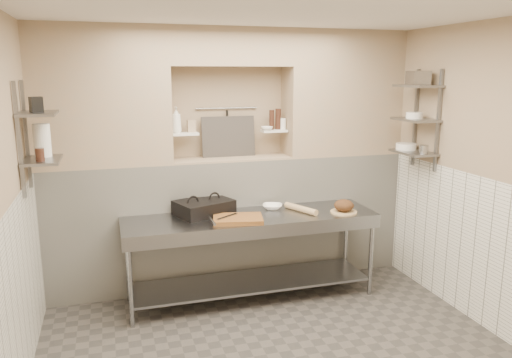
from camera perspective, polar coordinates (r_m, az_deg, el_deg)
name	(u,v)px	position (r m, az deg, el deg)	size (l,w,h in m)	color
wall_right	(502,180)	(4.94, 26.27, -0.12)	(0.10, 3.90, 2.80)	#9E8161
wall_back	(226,156)	(5.75, -3.49, 2.66)	(4.00, 0.10, 2.80)	#9E8161
wall_front	(456,313)	(2.21, 21.92, -14.02)	(4.00, 0.10, 2.80)	#9E8161
backwall_lower	(231,220)	(5.67, -2.82, -4.73)	(4.00, 0.40, 1.40)	white
alcove_sill	(231,158)	(5.51, -2.89, 2.36)	(1.30, 0.40, 0.02)	#9E8161
backwall_pillar_left	(101,97)	(5.28, -17.26, 8.96)	(1.35, 0.40, 1.40)	#9E8161
backwall_pillar_right	(342,94)	(5.89, 9.83, 9.59)	(1.35, 0.40, 1.40)	#9E8161
backwall_header	(230,47)	(5.43, -3.03, 14.82)	(1.30, 0.40, 0.40)	#9E8161
wainscot_left	(13,314)	(3.95, -26.01, -13.74)	(0.02, 3.90, 1.40)	white
wainscot_right	(488,255)	(5.08, 25.03, -7.90)	(0.02, 3.90, 1.40)	white
alcove_shelf_left	(185,134)	(5.37, -8.13, 5.13)	(0.28, 0.16, 0.03)	white
alcove_shelf_right	(274,131)	(5.61, 2.07, 5.53)	(0.28, 0.16, 0.03)	white
utensil_rail	(227,108)	(5.61, -3.37, 8.09)	(0.02, 0.02, 0.70)	gray
hanging_steel	(227,124)	(5.60, -3.30, 6.34)	(0.02, 0.02, 0.30)	black
splash_panel	(228,137)	(5.57, -3.17, 4.86)	(0.60, 0.02, 0.45)	#383330
shelf_rail_left_a	(26,135)	(4.85, -24.77, 4.60)	(0.03, 0.03, 0.95)	slate
shelf_rail_left_b	(19,141)	(4.46, -25.45, 3.98)	(0.03, 0.03, 0.95)	slate
wall_shelf_left_lower	(42,160)	(4.66, -23.24, 1.99)	(0.30, 0.50, 0.03)	slate
wall_shelf_left_upper	(38,113)	(4.62, -23.65, 6.88)	(0.30, 0.50, 0.03)	slate
shelf_rail_right_a	(415,118)	(5.80, 17.75, 6.68)	(0.03, 0.03, 1.05)	slate
shelf_rail_right_b	(438,121)	(5.48, 20.11, 6.24)	(0.03, 0.03, 1.05)	slate
wall_shelf_right_lower	(413,152)	(5.60, 17.53, 2.92)	(0.30, 0.50, 0.03)	slate
wall_shelf_right_mid	(415,120)	(5.56, 17.75, 6.47)	(0.30, 0.50, 0.03)	slate
wall_shelf_right_upper	(418,86)	(5.54, 17.99, 10.07)	(0.30, 0.50, 0.03)	slate
prep_table	(251,240)	(5.18, -0.53, -7.02)	(2.60, 0.70, 0.90)	gray
panini_press	(204,207)	(5.18, -5.98, -3.25)	(0.65, 0.57, 0.15)	black
cutting_board	(238,219)	(4.94, -2.09, -4.60)	(0.48, 0.34, 0.04)	brown
knife_blade	(227,216)	(4.94, -3.30, -4.29)	(0.28, 0.03, 0.01)	gray
tongs	(212,220)	(4.79, -5.11, -4.73)	(0.03, 0.03, 0.29)	gray
mixing_bowl	(272,207)	(5.37, 1.88, -3.19)	(0.21, 0.21, 0.05)	white
rolling_pin	(301,209)	(5.28, 5.15, -3.41)	(0.07, 0.07, 0.43)	tan
bread_board	(344,212)	(5.31, 9.99, -3.72)	(0.28, 0.28, 0.02)	tan
bread_loaf	(344,205)	(5.30, 10.02, -2.99)	(0.21, 0.21, 0.12)	#4C2D19
bottle_soap	(176,120)	(5.33, -9.10, 6.67)	(0.11, 0.11, 0.27)	white
jar_alcove	(191,126)	(5.42, -7.40, 6.03)	(0.09, 0.09, 0.13)	#9E8161
bowl_alcove	(267,128)	(5.54, 1.26, 5.80)	(0.13, 0.13, 0.04)	white
condiment_a	(278,119)	(5.63, 2.55, 6.86)	(0.06, 0.06, 0.23)	#321A12
condiment_b	(272,120)	(5.62, 1.80, 6.79)	(0.05, 0.05, 0.22)	#321A12
condiment_c	(283,124)	(5.65, 3.08, 6.33)	(0.07, 0.07, 0.12)	white
jug_left	(42,140)	(4.76, -23.25, 4.08)	(0.14, 0.14, 0.29)	white
jar_left	(40,155)	(4.54, -23.47, 2.56)	(0.07, 0.07, 0.11)	#321A12
box_left_upper	(36,105)	(4.55, -23.83, 7.78)	(0.09, 0.09, 0.13)	black
bowl_right	(406,146)	(5.71, 16.77, 3.59)	(0.22, 0.22, 0.07)	white
canister_right	(424,149)	(5.45, 18.62, 3.21)	(0.09, 0.09, 0.09)	gray
bowl_right_mid	(414,115)	(5.58, 17.65, 6.96)	(0.18, 0.18, 0.06)	white
basket_right	(418,78)	(5.54, 18.03, 10.94)	(0.18, 0.22, 0.14)	gray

